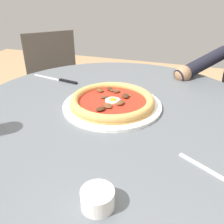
{
  "coord_description": "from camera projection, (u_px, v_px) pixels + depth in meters",
  "views": [
    {
      "loc": [
        0.21,
        -0.67,
        1.1
      ],
      "look_at": [
        -0.0,
        -0.03,
        0.74
      ],
      "focal_mm": 39.4,
      "sensor_mm": 36.0,
      "label": 1
    }
  ],
  "objects": [
    {
      "name": "dining_table",
      "position": [
        115.0,
        137.0,
        0.84
      ],
      "size": [
        0.97,
        0.97,
        0.74
      ],
      "color": "#565B60",
      "rests_on": "ground"
    },
    {
      "name": "pizza_on_plate",
      "position": [
        112.0,
        102.0,
        0.78
      ],
      "size": [
        0.31,
        0.31,
        0.04
      ],
      "color": "white",
      "rests_on": "dining_table"
    },
    {
      "name": "steak_knife",
      "position": [
        61.0,
        80.0,
        0.99
      ],
      "size": [
        0.22,
        0.05,
        0.01
      ],
      "color": "silver",
      "rests_on": "dining_table"
    },
    {
      "name": "ramekin_capers",
      "position": [
        98.0,
        198.0,
        0.43
      ],
      "size": [
        0.06,
        0.06,
        0.04
      ],
      "color": "white",
      "rests_on": "dining_table"
    },
    {
      "name": "fork_utensil",
      "position": [
        213.0,
        173.0,
        0.51
      ],
      "size": [
        0.15,
        0.1,
        0.0
      ],
      "color": "#BCBCC1",
      "rests_on": "dining_table"
    },
    {
      "name": "cafe_chair_spare_near",
      "position": [
        56.0,
        81.0,
        1.68
      ],
      "size": [
        0.54,
        0.54,
        0.8
      ],
      "color": "#504A45",
      "rests_on": "ground"
    }
  ]
}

